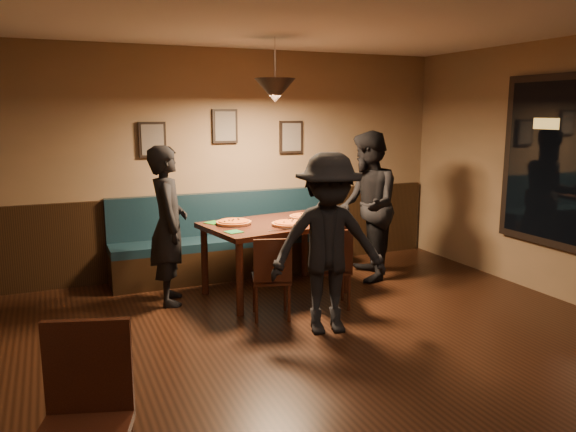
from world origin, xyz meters
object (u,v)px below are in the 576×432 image
Objects in this scene: dining_table at (276,258)px; chair_near_left at (271,277)px; booth_bench at (233,236)px; diner_front at (329,244)px; chair_near_right at (331,267)px; tabasco_bottle at (324,214)px; diner_left at (168,226)px; cafe_chair_far at (82,432)px; diner_right at (367,206)px; soda_glass at (332,217)px.

chair_near_left reaches higher than dining_table.
booth_bench is at bearing 101.92° from chair_near_left.
booth_bench is 3.58× the size of chair_near_left.
booth_bench is 2.15m from diner_front.
tabasco_bottle is (0.21, 0.60, 0.45)m from chair_near_right.
diner_front is at bearing -130.46° from diner_left.
diner_front is 1.68× the size of cafe_chair_far.
dining_table is 0.84× the size of diner_right.
cafe_chair_far is at bearing -117.34° from booth_bench.
cafe_chair_far is at bearing -129.96° from diner_front.
tabasco_bottle is (0.01, 0.23, -0.01)m from soda_glass.
soda_glass is (0.57, -0.26, 0.48)m from dining_table.
diner_left is at bearing 166.18° from soda_glass.
chair_near_right is at bearing -108.38° from diner_left.
diner_right is at bearing 42.31° from chair_near_left.
diner_front is 1.32m from tabasco_bottle.
diner_right is 0.75m from soda_glass.
soda_glass is (1.73, -0.42, 0.04)m from diner_left.
diner_left is at bearing -142.74° from booth_bench.
booth_bench is 3.01× the size of cafe_chair_far.
soda_glass is at bearing -40.06° from diner_right.
chair_near_right is 3.51m from cafe_chair_far.
diner_front is at bearing -98.81° from dining_table.
diner_left is at bearing 150.45° from chair_near_left.
diner_left is at bearing -91.62° from cafe_chair_far.
chair_near_right is 0.86× the size of cafe_chair_far.
chair_near_right is 0.51× the size of diner_front.
dining_table is 1.53× the size of cafe_chair_far.
diner_left is (-1.16, 0.17, 0.44)m from dining_table.
cafe_chair_far is (-2.25, -1.78, -0.34)m from diner_front.
diner_right is at bearing 56.74° from chair_near_right.
diner_left is (-0.94, -0.72, 0.34)m from booth_bench.
diner_front reaches higher than chair_near_right.
tabasco_bottle reaches higher than dining_table.
tabasco_bottle is at bearing -13.14° from dining_table.
tabasco_bottle is at bearing 87.76° from soda_glass.
chair_near_right is at bearing -120.54° from cafe_chair_far.
diner_right is 1.08× the size of diner_front.
diner_right is (1.44, -0.79, 0.40)m from booth_bench.
diner_front is 1.11m from soda_glass.
cafe_chair_far reaches higher than chair_near_right.
cafe_chair_far reaches higher than soda_glass.
dining_table is at bearing 103.11° from diner_front.
diner_front is 14.35× the size of tabasco_bottle.
booth_bench reaches higher than tabasco_bottle.
diner_left is at bearing 173.55° from tabasco_bottle.
diner_left is 1.01× the size of diner_front.
booth_bench is 21.98× the size of soda_glass.
diner_left is at bearing 169.23° from chair_near_right.
chair_near_left is 0.84× the size of cafe_chair_far.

